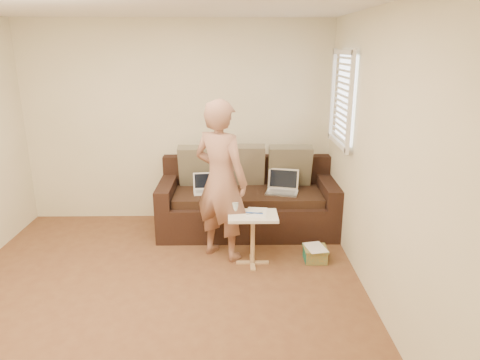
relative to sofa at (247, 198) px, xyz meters
The scene contains 16 objects.
floor 2.04m from the sofa, 116.89° to the right, with size 4.50×4.50×0.00m, color brown.
wall_back 1.34m from the sofa, 152.18° to the left, with size 4.00×4.00×0.00m, color beige.
wall_right 2.26m from the sofa, 58.21° to the right, with size 4.50×4.50×0.00m, color beige.
window_blinds 1.67m from the sofa, 14.68° to the right, with size 0.12×0.88×1.08m, color white, non-canonical shape.
sofa is the anchor object (origin of this frame).
pillow_left 0.73m from the sofa, 161.18° to the left, with size 0.55×0.14×0.55m, color #635949, non-canonical shape.
pillow_mid 0.44m from the sofa, 101.64° to the left, with size 0.55×0.14×0.55m, color brown, non-canonical shape.
pillow_right 0.69m from the sofa, 20.26° to the left, with size 0.55×0.14×0.55m, color #635949, non-canonical shape.
laptop_silver 0.44m from the sofa, 11.91° to the right, with size 0.39×0.28×0.26m, color #B7BABC, non-canonical shape.
laptop_white 0.53m from the sofa, behind, with size 0.31×0.23×0.23m, color white, non-canonical shape.
person 0.91m from the sofa, 113.27° to the right, with size 0.64×0.44×1.76m, color #955C51.
side_table 0.94m from the sofa, 88.28° to the right, with size 0.52×0.36×0.57m, color silver, non-canonical shape.
drinking_glass 0.91m from the sofa, 100.23° to the right, with size 0.07×0.07×0.12m, color silver, non-canonical shape.
scissors 0.92m from the sofa, 87.18° to the right, with size 0.18×0.10×0.02m, color silver, non-canonical shape.
paper_on_table 0.89m from the sofa, 85.38° to the right, with size 0.21×0.30×0.00m, color white, non-canonical shape.
striped_box 1.18m from the sofa, 50.53° to the right, with size 0.25×0.25×0.16m, color orange, non-canonical shape.
Camera 1 is at (0.73, -3.40, 2.26)m, focal length 32.50 mm.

